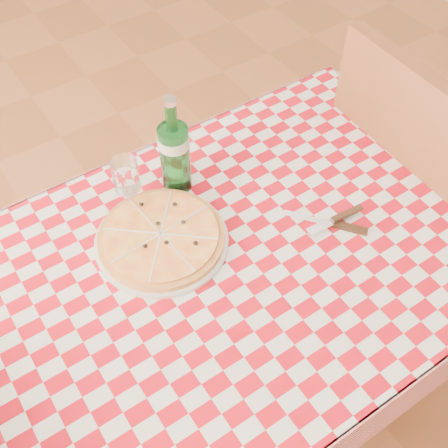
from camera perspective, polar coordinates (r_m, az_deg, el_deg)
The scene contains 7 objects.
dining_table at distance 1.40m, azimuth 2.05°, elevation -5.32°, with size 1.20×0.80×0.75m.
tablecloth at distance 1.33m, azimuth 2.17°, elevation -3.04°, with size 1.30×0.90×0.01m, color #B10A18.
chair_near at distance 1.82m, azimuth 18.08°, elevation 4.69°, with size 0.48×0.48×1.02m.
pizza_plate at distance 1.33m, azimuth -6.40°, elevation -1.31°, with size 0.32×0.32×0.04m, color #BE7F3F, non-canonical shape.
water_bottle at distance 1.37m, azimuth -5.11°, elevation 7.95°, with size 0.08×0.08×0.28m, color #1A6B29, non-canonical shape.
wine_glass at distance 1.37m, azimuth -9.74°, elevation 3.80°, with size 0.06×0.06×0.16m, color white, non-canonical shape.
cutlery at distance 1.39m, azimuth 10.91°, elevation 0.23°, with size 0.22×0.19×0.02m, color silver, non-canonical shape.
Camera 1 is at (-0.48, -0.62, 1.82)m, focal length 45.00 mm.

